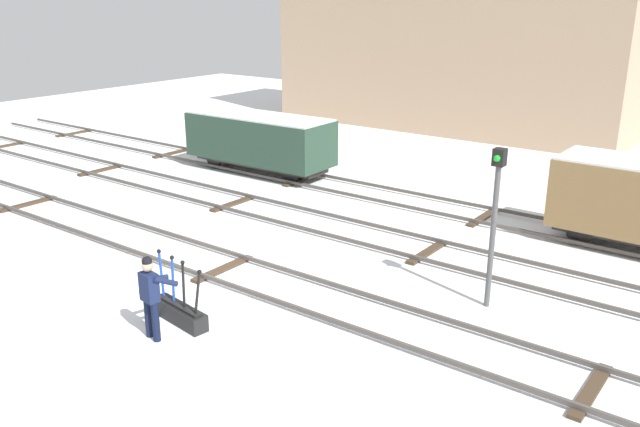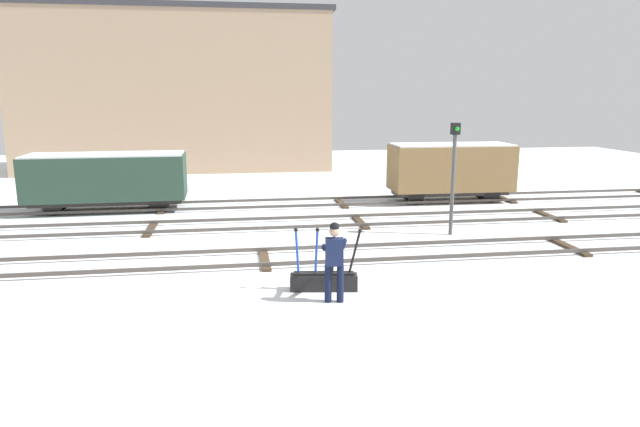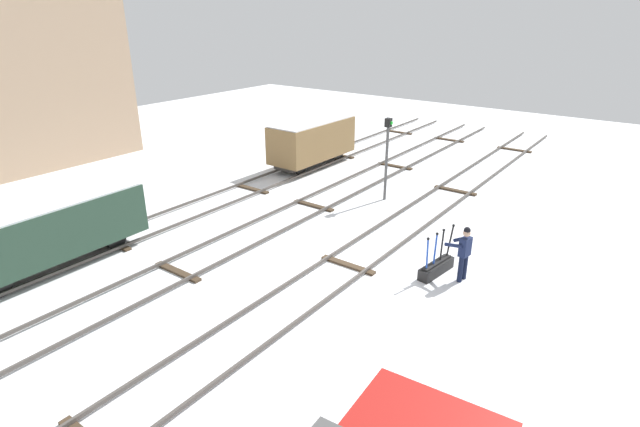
{
  "view_description": "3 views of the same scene",
  "coord_description": "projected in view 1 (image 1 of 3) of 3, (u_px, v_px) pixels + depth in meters",
  "views": [
    {
      "loc": [
        10.93,
        -10.59,
        6.51
      ],
      "look_at": [
        0.87,
        2.84,
        0.9
      ],
      "focal_mm": 37.08,
      "sensor_mm": 36.0,
      "label": 1
    },
    {
      "loc": [
        -0.69,
        -14.48,
        4.34
      ],
      "look_at": [
        1.69,
        1.32,
        0.98
      ],
      "focal_mm": 31.54,
      "sensor_mm": 36.0,
      "label": 2
    },
    {
      "loc": [
        -11.93,
        -7.67,
        7.62
      ],
      "look_at": [
        0.94,
        1.8,
        1.07
      ],
      "focal_mm": 28.05,
      "sensor_mm": 36.0,
      "label": 3
    }
  ],
  "objects": [
    {
      "name": "ground_plane",
      "position": [
        223.0,
        270.0,
        16.32
      ],
      "size": [
        60.0,
        60.0,
        0.0
      ],
      "primitive_type": "plane",
      "color": "white"
    },
    {
      "name": "freight_car_far_end",
      "position": [
        259.0,
        140.0,
        24.81
      ],
      "size": [
        5.84,
        2.15,
        2.2
      ],
      "rotation": [
        0.0,
        0.0,
        0.02
      ],
      "color": "#2D2B28",
      "rests_on": "ground_plane"
    },
    {
      "name": "rail_worker",
      "position": [
        151.0,
        293.0,
        12.81
      ],
      "size": [
        0.6,
        0.73,
        1.75
      ],
      "rotation": [
        0.0,
        0.0,
        -0.14
      ],
      "color": "#111831",
      "rests_on": "ground_plane"
    },
    {
      "name": "track_main_line",
      "position": [
        223.0,
        266.0,
        16.28
      ],
      "size": [
        44.0,
        1.94,
        0.18
      ],
      "color": "#4C4742",
      "rests_on": "ground_plane"
    },
    {
      "name": "track_siding_near",
      "position": [
        321.0,
        223.0,
        19.34
      ],
      "size": [
        44.0,
        1.94,
        0.18
      ],
      "color": "#4C4742",
      "rests_on": "ground_plane"
    },
    {
      "name": "switch_lever_frame",
      "position": [
        180.0,
        311.0,
        13.68
      ],
      "size": [
        1.62,
        0.56,
        1.45
      ],
      "rotation": [
        0.0,
        0.0,
        -0.14
      ],
      "color": "black",
      "rests_on": "ground_plane"
    },
    {
      "name": "track_siding_far",
      "position": [
        384.0,
        195.0,
        22.03
      ],
      "size": [
        44.0,
        1.94,
        0.18
      ],
      "color": "#4C4742",
      "rests_on": "ground_plane"
    },
    {
      "name": "signal_post",
      "position": [
        495.0,
        211.0,
        13.78
      ],
      "size": [
        0.24,
        0.32,
        3.52
      ],
      "color": "#4C4C4C",
      "rests_on": "ground_plane"
    },
    {
      "name": "apartment_building",
      "position": [
        454.0,
        33.0,
        32.52
      ],
      "size": [
        17.98,
        5.69,
        9.24
      ],
      "color": "tan",
      "rests_on": "ground_plane"
    }
  ]
}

